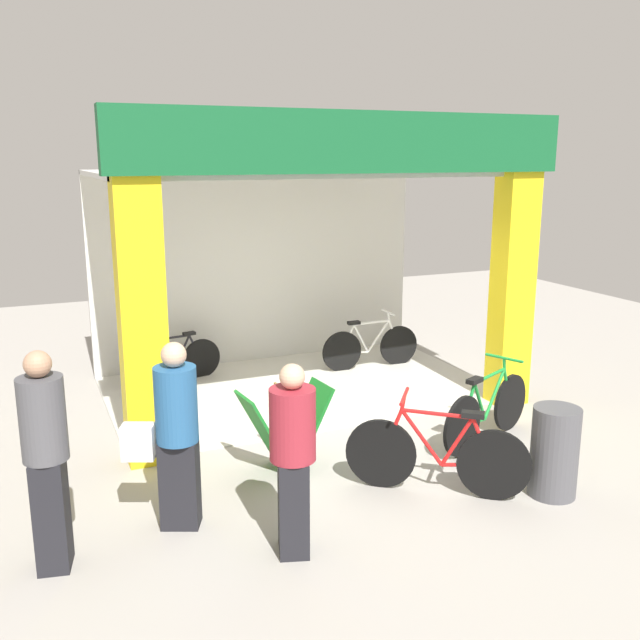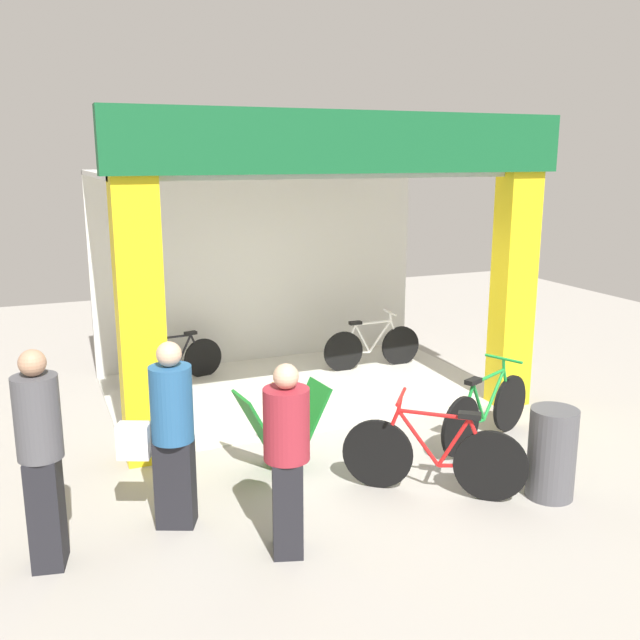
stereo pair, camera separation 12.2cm
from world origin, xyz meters
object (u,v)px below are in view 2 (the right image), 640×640
(pedestrian_1, at_px, (287,456))
(pedestrian_2, at_px, (41,457))
(bicycle_inside_0, at_px, (372,346))
(pedestrian_0, at_px, (170,433))
(sandwich_board_sign, at_px, (283,429))
(trash_bin, at_px, (552,453))
(bicycle_inside_1, at_px, (175,361))
(bicycle_parked_0, at_px, (434,456))
(bicycle_parked_1, at_px, (486,411))

(pedestrian_1, height_order, pedestrian_2, pedestrian_2)
(bicycle_inside_0, height_order, pedestrian_1, pedestrian_1)
(pedestrian_0, bearing_deg, bicycle_inside_0, 43.46)
(pedestrian_1, bearing_deg, sandwich_board_sign, 71.80)
(pedestrian_0, xyz_separation_m, trash_bin, (3.41, -0.85, -0.42))
(trash_bin, bearing_deg, bicycle_inside_0, 85.97)
(bicycle_inside_1, relative_size, sandwich_board_sign, 1.50)
(sandwich_board_sign, bearing_deg, trash_bin, -35.86)
(bicycle_inside_0, relative_size, bicycle_inside_1, 1.08)
(bicycle_inside_1, height_order, pedestrian_0, pedestrian_0)
(bicycle_inside_0, height_order, trash_bin, trash_bin)
(bicycle_parked_0, relative_size, bicycle_parked_1, 0.90)
(trash_bin, bearing_deg, sandwich_board_sign, 144.14)
(bicycle_parked_0, xyz_separation_m, pedestrian_2, (-3.44, 0.12, 0.53))
(bicycle_inside_1, bearing_deg, bicycle_parked_1, -51.58)
(pedestrian_1, height_order, trash_bin, pedestrian_1)
(sandwich_board_sign, height_order, trash_bin, sandwich_board_sign)
(bicycle_inside_1, height_order, pedestrian_2, pedestrian_2)
(pedestrian_0, relative_size, trash_bin, 1.90)
(sandwich_board_sign, distance_m, pedestrian_0, 1.51)
(bicycle_inside_0, xyz_separation_m, bicycle_inside_1, (-2.91, 0.47, -0.02))
(pedestrian_0, bearing_deg, pedestrian_2, -166.15)
(bicycle_parked_0, relative_size, pedestrian_2, 0.80)
(pedestrian_1, xyz_separation_m, pedestrian_2, (-1.81, 0.54, 0.09))
(pedestrian_2, relative_size, trash_bin, 2.02)
(bicycle_inside_1, distance_m, pedestrian_0, 4.10)
(sandwich_board_sign, bearing_deg, pedestrian_1, -108.20)
(bicycle_parked_0, xyz_separation_m, bicycle_parked_1, (1.20, 0.84, -0.01))
(pedestrian_1, distance_m, pedestrian_2, 1.89)
(bicycle_inside_1, bearing_deg, bicycle_inside_0, -9.13)
(bicycle_parked_1, relative_size, pedestrian_1, 0.99)
(bicycle_parked_0, relative_size, trash_bin, 1.63)
(bicycle_inside_1, distance_m, bicycle_parked_1, 4.50)
(bicycle_parked_1, xyz_separation_m, sandwich_board_sign, (-2.34, 0.24, 0.06))
(bicycle_inside_1, height_order, pedestrian_1, pedestrian_1)
(bicycle_inside_0, relative_size, bicycle_parked_0, 1.10)
(bicycle_parked_1, relative_size, pedestrian_2, 0.90)
(bicycle_parked_1, bearing_deg, pedestrian_1, -156.16)
(bicycle_inside_0, height_order, bicycle_parked_0, bicycle_parked_0)
(bicycle_inside_0, distance_m, sandwich_board_sign, 3.74)
(pedestrian_1, bearing_deg, bicycle_inside_1, 89.66)
(bicycle_parked_0, height_order, sandwich_board_sign, bicycle_parked_0)
(bicycle_parked_0, bearing_deg, trash_bin, -25.31)
(bicycle_inside_1, relative_size, bicycle_parked_1, 0.91)
(pedestrian_1, xyz_separation_m, trash_bin, (2.63, -0.06, -0.39))
(bicycle_inside_0, bearing_deg, bicycle_parked_1, -92.04)
(bicycle_inside_0, relative_size, trash_bin, 1.79)
(bicycle_inside_0, distance_m, pedestrian_1, 5.24)
(bicycle_inside_0, relative_size, pedestrian_2, 0.89)
(bicycle_inside_0, relative_size, pedestrian_0, 0.94)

